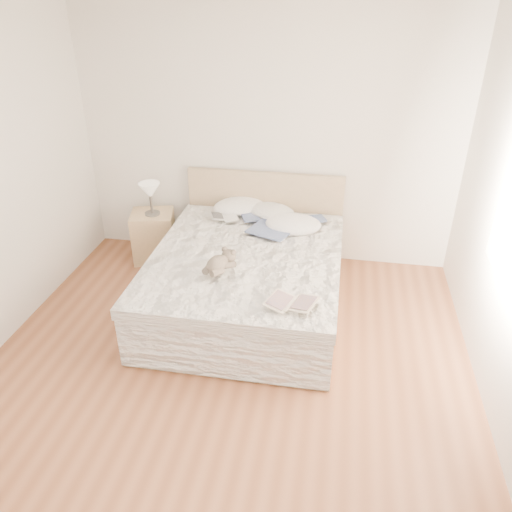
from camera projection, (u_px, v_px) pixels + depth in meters
name	position (u px, v px, depth m)	size (l,w,h in m)	color
floor	(220.00, 388.00, 3.91)	(4.00, 4.50, 0.00)	brown
ceiling	(201.00, 3.00, 2.58)	(4.00, 4.50, 0.00)	white
wall_back	(266.00, 138.00, 5.18)	(4.00, 0.02, 2.70)	silver
bed	(248.00, 276.00, 4.78)	(1.72, 2.14, 1.00)	tan
nightstand	(154.00, 236.00, 5.58)	(0.45, 0.40, 0.56)	tan
table_lamp	(150.00, 192.00, 5.29)	(0.30, 0.30, 0.36)	#46423C
pillow_left	(239.00, 206.00, 5.41)	(0.57, 0.40, 0.17)	white
pillow_middle	(272.00, 212.00, 5.28)	(0.53, 0.37, 0.16)	white
pillow_right	(293.00, 224.00, 5.02)	(0.57, 0.40, 0.17)	white
blouse	(277.00, 225.00, 5.02)	(0.63, 0.68, 0.03)	#3D4C73
photo_book	(224.00, 217.00, 5.18)	(0.29, 0.20, 0.02)	white
childrens_book	(292.00, 303.00, 3.83)	(0.38, 0.26, 0.02)	beige
teddy_bear	(218.00, 270.00, 4.22)	(0.21, 0.30, 0.16)	brown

